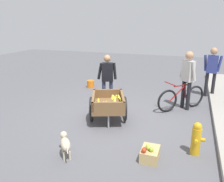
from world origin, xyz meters
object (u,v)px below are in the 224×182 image
object	(u,v)px
bicycle	(181,98)
plastic_bucket	(91,84)
apple_crate	(150,154)
dog	(65,143)
cyclist_person	(188,75)
vendor_person	(107,76)
fruit_cart	(108,105)
bystander_person	(212,68)
fire_hydrant	(196,139)

from	to	relation	value
bicycle	plastic_bucket	size ratio (longest dim) A/B	4.39
bicycle	apple_crate	xyz separation A→B (m)	(2.84, -0.38, -0.23)
dog	cyclist_person	bearing A→B (deg)	148.74
vendor_person	bicycle	world-z (taller)	vendor_person
plastic_bucket	fruit_cart	bearing A→B (deg)	32.92
plastic_bucket	bicycle	bearing A→B (deg)	70.62
bystander_person	fire_hydrant	bearing A→B (deg)	-6.00
bicycle	apple_crate	distance (m)	2.88
dog	bystander_person	distance (m)	5.61
apple_crate	bicycle	bearing A→B (deg)	172.34
bystander_person	cyclist_person	bearing A→B (deg)	-26.16
vendor_person	fire_hydrant	world-z (taller)	vendor_person
vendor_person	bystander_person	world-z (taller)	bystander_person
fire_hydrant	apple_crate	bearing A→B (deg)	-59.29
fire_hydrant	cyclist_person	bearing A→B (deg)	-172.93
plastic_bucket	bystander_person	distance (m)	4.39
fruit_cart	apple_crate	world-z (taller)	fruit_cart
fire_hydrant	bystander_person	bearing A→B (deg)	174.00
vendor_person	bicycle	xyz separation A→B (m)	(-0.38, 2.15, -0.57)
plastic_bucket	bystander_person	world-z (taller)	bystander_person
fruit_cart	plastic_bucket	bearing A→B (deg)	-147.08
fruit_cart	bystander_person	xyz separation A→B (m)	(-3.02, 2.56, 0.56)
fruit_cart	bicycle	distance (m)	2.26
plastic_bucket	apple_crate	world-z (taller)	apple_crate
dog	plastic_bucket	xyz separation A→B (m)	(-4.47, -1.52, -0.13)
vendor_person	bystander_person	distance (m)	3.57
bicycle	dog	xyz separation A→B (m)	(3.26, -1.93, -0.08)
fruit_cart	bicycle	bearing A→B (deg)	129.98
bicycle	dog	distance (m)	3.79
fruit_cart	vendor_person	distance (m)	1.25
fruit_cart	cyclist_person	xyz separation A→B (m)	(-1.56, 1.84, 0.58)
apple_crate	vendor_person	bearing A→B (deg)	-144.32
dog	fire_hydrant	xyz separation A→B (m)	(-0.89, 2.35, 0.06)
vendor_person	dog	distance (m)	2.96
fire_hydrant	apple_crate	distance (m)	0.95
dog	fire_hydrant	world-z (taller)	fire_hydrant
cyclist_person	dog	world-z (taller)	cyclist_person
apple_crate	fire_hydrant	bearing A→B (deg)	120.71
bicycle	dog	bearing A→B (deg)	-30.67
cyclist_person	plastic_bucket	xyz separation A→B (m)	(-1.11, -3.56, -0.88)
fire_hydrant	vendor_person	bearing A→B (deg)	-127.79
bicycle	cyclist_person	size ratio (longest dim) A/B	0.73
dog	bicycle	bearing A→B (deg)	149.33
fruit_cart	bystander_person	size ratio (longest dim) A/B	1.09
apple_crate	bystander_person	size ratio (longest dim) A/B	0.26
fire_hydrant	apple_crate	world-z (taller)	fire_hydrant
fruit_cart	fire_hydrant	world-z (taller)	fruit_cart
vendor_person	plastic_bucket	size ratio (longest dim) A/B	5.48
fruit_cart	bystander_person	world-z (taller)	bystander_person
dog	bystander_person	world-z (taller)	bystander_person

